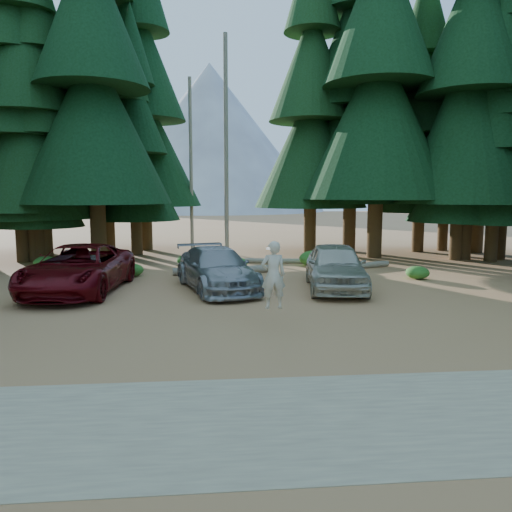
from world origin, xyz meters
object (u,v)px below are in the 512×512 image
object	(u,v)px
log_right	(351,267)
frisbee_player	(273,275)
red_pickup	(78,269)
log_mid	(274,261)
silver_minivan_center	(217,269)
silver_minivan_right	(335,266)
log_left	(225,270)

from	to	relation	value
log_right	frisbee_player	bearing A→B (deg)	-141.24
log_right	red_pickup	bearing A→B (deg)	176.73
frisbee_player	log_mid	bearing A→B (deg)	-100.79
silver_minivan_center	silver_minivan_right	world-z (taller)	silver_minivan_right
frisbee_player	red_pickup	bearing A→B (deg)	-43.04
silver_minivan_right	log_mid	xyz separation A→B (m)	(-1.32, 6.83, -0.71)
silver_minivan_center	log_left	world-z (taller)	silver_minivan_center
silver_minivan_right	log_right	world-z (taller)	silver_minivan_right
log_mid	log_right	bearing A→B (deg)	-28.64
red_pickup	log_right	bearing A→B (deg)	25.81
red_pickup	silver_minivan_right	xyz separation A→B (m)	(9.00, -0.27, 0.01)
log_left	log_mid	distance (m)	3.91
log_mid	log_right	distance (m)	4.00
log_left	log_mid	size ratio (longest dim) A/B	1.52
red_pickup	log_right	distance (m)	11.68
frisbee_player	log_mid	xyz separation A→B (m)	(1.53, 11.68, -1.25)
red_pickup	log_mid	size ratio (longest dim) A/B	2.04
silver_minivan_right	frisbee_player	size ratio (longest dim) A/B	2.81
silver_minivan_right	frisbee_player	xyz separation A→B (m)	(-2.85, -4.84, 0.53)
frisbee_player	silver_minivan_center	bearing A→B (deg)	-78.31
silver_minivan_center	frisbee_player	bearing A→B (deg)	-90.31
red_pickup	frisbee_player	bearing A→B (deg)	-34.87
log_left	log_right	bearing A→B (deg)	-1.45
silver_minivan_center	silver_minivan_right	bearing A→B (deg)	-19.46
frisbee_player	log_right	xyz separation A→B (m)	(4.73, 9.28, -1.23)
red_pickup	log_right	world-z (taller)	red_pickup
log_mid	silver_minivan_center	bearing A→B (deg)	-105.90
red_pickup	silver_minivan_center	size ratio (longest dim) A/B	1.15
silver_minivan_center	silver_minivan_right	size ratio (longest dim) A/B	1.05
frisbee_player	log_right	bearing A→B (deg)	-120.33
red_pickup	frisbee_player	xyz separation A→B (m)	(6.16, -5.11, 0.54)
log_left	log_right	world-z (taller)	log_left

